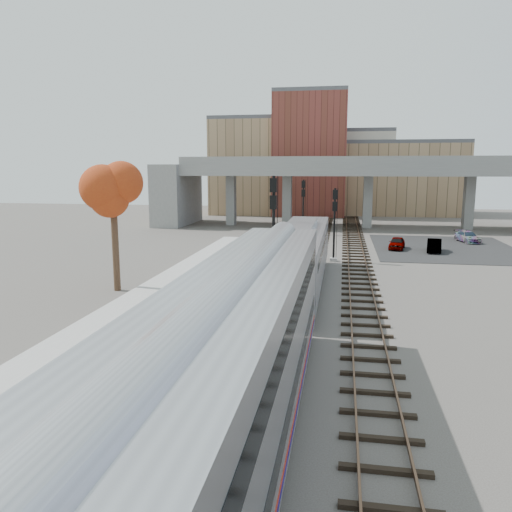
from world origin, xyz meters
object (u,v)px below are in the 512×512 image
(locomotive, at_px, (301,255))
(signal_mast_far, at_px, (303,208))
(signal_mast_mid, at_px, (334,227))
(car_b, at_px, (434,246))
(car_a, at_px, (397,243))
(car_c, at_px, (468,237))
(signal_mast_near, at_px, (273,229))
(coach, at_px, (221,396))
(tree, at_px, (113,192))

(locomotive, relative_size, signal_mast_far, 2.87)
(signal_mast_mid, bearing_deg, car_b, 34.21)
(car_a, relative_size, car_c, 0.88)
(signal_mast_near, relative_size, signal_mast_mid, 1.18)
(locomotive, bearing_deg, car_a, 65.40)
(coach, bearing_deg, signal_mast_near, 95.00)
(coach, relative_size, tree, 2.85)
(tree, height_order, car_a, tree)
(signal_mast_mid, height_order, car_a, signal_mast_mid)
(coach, height_order, car_c, coach)
(locomotive, bearing_deg, coach, -90.00)
(coach, height_order, signal_mast_far, signal_mast_far)
(car_b, relative_size, car_c, 0.92)
(car_a, xyz_separation_m, car_c, (8.12, 6.24, -0.02))
(coach, height_order, signal_mast_near, signal_mast_near)
(locomotive, height_order, signal_mast_mid, signal_mast_mid)
(locomotive, xyz_separation_m, car_c, (16.24, 23.98, -1.65))
(signal_mast_near, bearing_deg, car_a, 57.98)
(coach, distance_m, car_b, 40.93)
(locomotive, relative_size, car_b, 5.11)
(signal_mast_far, distance_m, car_a, 14.68)
(signal_mast_near, relative_size, car_c, 1.85)
(tree, xyz_separation_m, car_b, (23.47, 19.52, -5.86))
(locomotive, distance_m, car_b, 20.28)
(signal_mast_far, bearing_deg, tree, -107.74)
(signal_mast_mid, bearing_deg, tree, -136.92)
(signal_mast_mid, xyz_separation_m, signal_mast_far, (-4.10, 17.80, 0.21))
(locomotive, distance_m, signal_mast_near, 2.95)
(locomotive, relative_size, signal_mast_mid, 3.00)
(locomotive, distance_m, coach, 22.61)
(car_a, bearing_deg, locomotive, -104.27)
(signal_mast_near, height_order, car_a, signal_mast_near)
(locomotive, height_order, car_c, locomotive)
(signal_mast_mid, relative_size, car_b, 1.70)
(signal_mast_mid, height_order, car_b, signal_mast_mid)
(signal_mast_far, bearing_deg, locomotive, -85.70)
(signal_mast_far, bearing_deg, signal_mast_mid, -77.03)
(car_c, bearing_deg, coach, -121.78)
(coach, bearing_deg, car_a, 78.62)
(car_c, bearing_deg, signal_mast_far, 155.20)
(locomotive, xyz_separation_m, signal_mast_far, (-2.10, 27.96, 0.94))
(coach, relative_size, car_b, 6.70)
(coach, height_order, signal_mast_mid, signal_mast_mid)
(signal_mast_near, relative_size, signal_mast_far, 1.13)
(coach, xyz_separation_m, car_a, (8.12, 40.35, -2.15))
(locomotive, height_order, coach, coach)
(locomotive, xyz_separation_m, car_a, (8.12, 17.75, -1.63))
(signal_mast_near, bearing_deg, signal_mast_far, 90.00)
(coach, distance_m, car_a, 41.22)
(signal_mast_mid, distance_m, car_a, 10.03)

